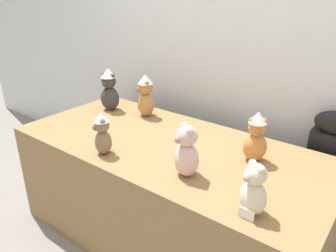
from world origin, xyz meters
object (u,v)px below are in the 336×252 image
instrument_case (326,181)px  teddy_bear_ginger (256,137)px  teddy_bear_cream (254,190)px  teddy_bear_caramel (146,96)px  teddy_bear_charcoal (109,90)px  teddy_bear_mocha (102,134)px  teddy_bear_blush (187,152)px  display_table (168,193)px

instrument_case → teddy_bear_ginger: (-0.32, -0.46, 0.39)m
teddy_bear_cream → teddy_bear_caramel: size_ratio=0.77×
teddy_bear_charcoal → teddy_bear_mocha: 0.75m
teddy_bear_cream → teddy_bear_mocha: teddy_bear_mocha is taller
teddy_bear_mocha → teddy_bear_ginger: bearing=62.9°
teddy_bear_ginger → teddy_bear_mocha: 0.86m
teddy_bear_cream → teddy_bear_mocha: (-0.92, -0.01, 0.01)m
teddy_bear_caramel → teddy_bear_mocha: 0.64m
teddy_bear_cream → teddy_bear_ginger: bearing=142.6°
teddy_bear_blush → teddy_bear_caramel: 0.89m
teddy_bear_cream → teddy_bear_mocha: bearing=-149.4°
teddy_bear_blush → teddy_bear_charcoal: teddy_bear_charcoal is taller
teddy_bear_mocha → display_table: bearing=86.8°
instrument_case → teddy_bear_mocha: size_ratio=3.73×
instrument_case → teddy_bear_caramel: bearing=-166.9°
instrument_case → teddy_bear_caramel: teddy_bear_caramel is taller
instrument_case → teddy_bear_charcoal: size_ratio=2.87×
teddy_bear_cream → teddy_bear_charcoal: teddy_bear_charcoal is taller
instrument_case → teddy_bear_charcoal: bearing=-167.0°
teddy_bear_blush → teddy_bear_ginger: 0.42m
teddy_bear_cream → teddy_bear_mocha: 0.92m
display_table → teddy_bear_caramel: size_ratio=6.26×
instrument_case → teddy_bear_charcoal: (-1.57, -0.38, 0.41)m
display_table → teddy_bear_ginger: 0.73m
teddy_bear_charcoal → teddy_bear_ginger: teddy_bear_charcoal is taller
teddy_bear_caramel → teddy_bear_mocha: teddy_bear_caramel is taller
teddy_bear_ginger → teddy_bear_charcoal: bearing=144.5°
teddy_bear_blush → teddy_bear_mocha: 0.53m
instrument_case → teddy_bear_caramel: 1.35m
display_table → teddy_bear_ginger: bearing=14.4°
teddy_bear_cream → teddy_bear_charcoal: (-1.43, 0.52, 0.05)m
teddy_bear_caramel → teddy_bear_ginger: bearing=24.0°
teddy_bear_charcoal → teddy_bear_cream: bearing=-34.0°
instrument_case → teddy_bear_blush: (-0.53, -0.82, 0.38)m
teddy_bear_charcoal → instrument_case: bearing=-0.3°
display_table → teddy_bear_charcoal: size_ratio=5.98×
teddy_bear_caramel → teddy_bear_mocha: (0.20, -0.61, -0.03)m
display_table → teddy_bear_cream: size_ratio=8.08×
teddy_bear_blush → teddy_bear_mocha: bearing=-139.5°
instrument_case → teddy_bear_cream: bearing=-99.0°
teddy_bear_blush → teddy_bear_caramel: (-0.72, 0.51, 0.02)m
instrument_case → teddy_bear_ginger: 0.68m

